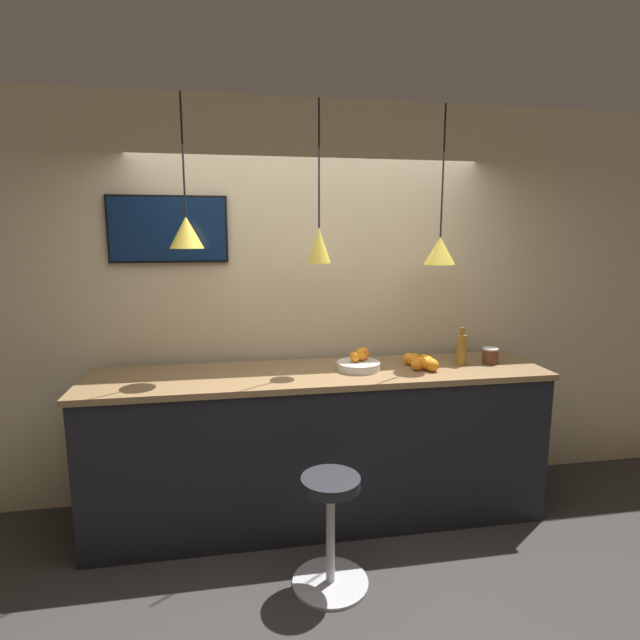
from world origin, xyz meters
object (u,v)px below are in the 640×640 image
object	(u,v)px
spread_jar	(490,356)
juice_bottle	(461,349)
mounted_tv	(168,229)
fruit_bowl	(359,363)
bar_stool	(331,520)

from	to	relation	value
spread_jar	juice_bottle	bearing A→B (deg)	-180.00
juice_bottle	mounted_tv	size ratio (longest dim) A/B	0.33
juice_bottle	spread_jar	bearing A→B (deg)	0.00
mounted_tv	juice_bottle	bearing A→B (deg)	-11.62
fruit_bowl	bar_stool	bearing A→B (deg)	-115.29
juice_bottle	spread_jar	xyz separation A→B (m)	(0.22, 0.00, -0.06)
bar_stool	fruit_bowl	xyz separation A→B (m)	(0.33, 0.70, 0.70)
juice_bottle	mounted_tv	world-z (taller)	mounted_tv
fruit_bowl	mounted_tv	size ratio (longest dim) A/B	0.37
bar_stool	fruit_bowl	bearing A→B (deg)	64.71
fruit_bowl	mounted_tv	bearing A→B (deg)	162.31
fruit_bowl	mounted_tv	world-z (taller)	mounted_tv
bar_stool	mounted_tv	world-z (taller)	mounted_tv
bar_stool	spread_jar	xyz separation A→B (m)	(1.29, 0.69, 0.72)
fruit_bowl	juice_bottle	size ratio (longest dim) A/B	1.10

